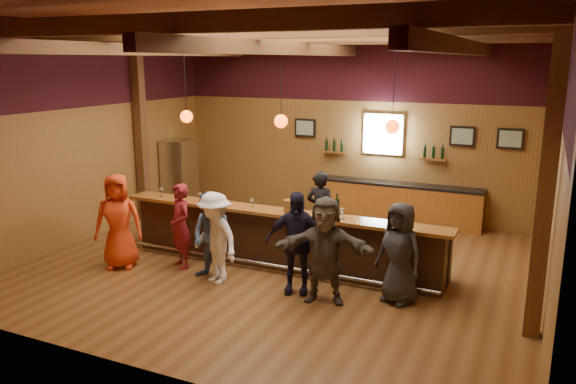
% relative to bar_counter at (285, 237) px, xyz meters
% --- Properties ---
extents(room, '(9.04, 9.00, 4.52)m').
position_rel_bar_counter_xyz_m(room, '(-0.02, -0.09, 2.69)').
color(room, brown).
rests_on(room, ground).
extents(bar_counter, '(6.30, 1.07, 1.11)m').
position_rel_bar_counter_xyz_m(bar_counter, '(0.00, 0.00, 0.00)').
color(bar_counter, black).
rests_on(bar_counter, ground).
extents(back_bar_cabinet, '(4.00, 0.52, 0.95)m').
position_rel_bar_counter_xyz_m(back_bar_cabinet, '(1.18, 3.57, -0.05)').
color(back_bar_cabinet, brown).
rests_on(back_bar_cabinet, ground).
extents(window, '(0.95, 0.09, 0.95)m').
position_rel_bar_counter_xyz_m(window, '(0.78, 3.80, 1.53)').
color(window, silver).
rests_on(window, room).
extents(framed_pictures, '(5.35, 0.05, 0.45)m').
position_rel_bar_counter_xyz_m(framed_pictures, '(1.65, 3.79, 1.58)').
color(framed_pictures, black).
rests_on(framed_pictures, room).
extents(wine_shelves, '(3.00, 0.18, 0.30)m').
position_rel_bar_counter_xyz_m(wine_shelves, '(0.78, 3.73, 1.10)').
color(wine_shelves, brown).
rests_on(wine_shelves, room).
extents(pendant_lights, '(4.24, 0.24, 1.37)m').
position_rel_bar_counter_xyz_m(pendant_lights, '(-0.02, -0.15, 2.19)').
color(pendant_lights, black).
rests_on(pendant_lights, room).
extents(stainless_fridge, '(0.70, 0.70, 1.80)m').
position_rel_bar_counter_xyz_m(stainless_fridge, '(-4.12, 2.45, 0.38)').
color(stainless_fridge, silver).
rests_on(stainless_fridge, ground).
extents(customer_orange, '(1.02, 0.90, 1.76)m').
position_rel_bar_counter_xyz_m(customer_orange, '(-2.70, -1.45, 0.36)').
color(customer_orange, red).
rests_on(customer_orange, ground).
extents(customer_redvest, '(0.69, 0.62, 1.58)m').
position_rel_bar_counter_xyz_m(customer_redvest, '(-1.66, -0.99, 0.27)').
color(customer_redvest, maroon).
rests_on(customer_redvest, ground).
extents(customer_denim, '(0.81, 0.66, 1.57)m').
position_rel_bar_counter_xyz_m(customer_denim, '(-0.81, -1.27, 0.26)').
color(customer_denim, '#4B6596').
rests_on(customer_denim, ground).
extents(customer_white, '(1.18, 0.92, 1.60)m').
position_rel_bar_counter_xyz_m(customer_white, '(-0.70, -1.35, 0.28)').
color(customer_white, white).
rests_on(customer_white, ground).
extents(customer_navy, '(1.08, 0.68, 1.71)m').
position_rel_bar_counter_xyz_m(customer_navy, '(0.72, -1.15, 0.34)').
color(customer_navy, black).
rests_on(customer_navy, ground).
extents(customer_brown, '(1.66, 0.85, 1.71)m').
position_rel_bar_counter_xyz_m(customer_brown, '(1.29, -1.30, 0.33)').
color(customer_brown, '#4D463E').
rests_on(customer_brown, ground).
extents(customer_dark, '(0.93, 0.77, 1.62)m').
position_rel_bar_counter_xyz_m(customer_dark, '(2.36, -0.83, 0.29)').
color(customer_dark, '#272729').
rests_on(customer_dark, ground).
extents(bartender, '(0.63, 0.44, 1.65)m').
position_rel_bar_counter_xyz_m(bartender, '(0.36, 0.87, 0.30)').
color(bartender, black).
rests_on(bartender, ground).
extents(ice_bucket, '(0.20, 0.20, 0.22)m').
position_rel_bar_counter_xyz_m(ice_bucket, '(0.22, -0.32, 0.70)').
color(ice_bucket, brown).
rests_on(ice_bucket, bar_counter).
extents(bottle_a, '(0.07, 0.07, 0.34)m').
position_rel_bar_counter_xyz_m(bottle_a, '(0.81, -0.22, 0.72)').
color(bottle_a, black).
rests_on(bottle_a, bar_counter).
extents(bottle_b, '(0.08, 0.08, 0.39)m').
position_rel_bar_counter_xyz_m(bottle_b, '(1.07, -0.17, 0.74)').
color(bottle_b, black).
rests_on(bottle_b, bar_counter).
extents(glass_a, '(0.08, 0.08, 0.18)m').
position_rel_bar_counter_xyz_m(glass_a, '(-2.57, -0.32, 0.72)').
color(glass_a, silver).
rests_on(glass_a, bar_counter).
extents(glass_b, '(0.08, 0.08, 0.18)m').
position_rel_bar_counter_xyz_m(glass_b, '(-2.17, -0.38, 0.71)').
color(glass_b, silver).
rests_on(glass_b, bar_counter).
extents(glass_c, '(0.07, 0.07, 0.16)m').
position_rel_bar_counter_xyz_m(glass_c, '(-1.69, -0.28, 0.70)').
color(glass_c, silver).
rests_on(glass_c, bar_counter).
extents(glass_d, '(0.07, 0.07, 0.16)m').
position_rel_bar_counter_xyz_m(glass_d, '(-1.14, -0.39, 0.70)').
color(glass_d, silver).
rests_on(glass_d, bar_counter).
extents(glass_e, '(0.08, 0.08, 0.17)m').
position_rel_bar_counter_xyz_m(glass_e, '(-0.54, -0.29, 0.71)').
color(glass_e, silver).
rests_on(glass_e, bar_counter).
extents(glass_f, '(0.08, 0.08, 0.17)m').
position_rel_bar_counter_xyz_m(glass_f, '(1.03, -0.39, 0.71)').
color(glass_f, silver).
rests_on(glass_f, bar_counter).
extents(glass_g, '(0.09, 0.09, 0.19)m').
position_rel_bar_counter_xyz_m(glass_g, '(1.24, -0.36, 0.73)').
color(glass_g, silver).
rests_on(glass_g, bar_counter).
extents(glass_h, '(0.09, 0.09, 0.20)m').
position_rel_bar_counter_xyz_m(glass_h, '(2.08, -0.31, 0.73)').
color(glass_h, silver).
rests_on(glass_h, bar_counter).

